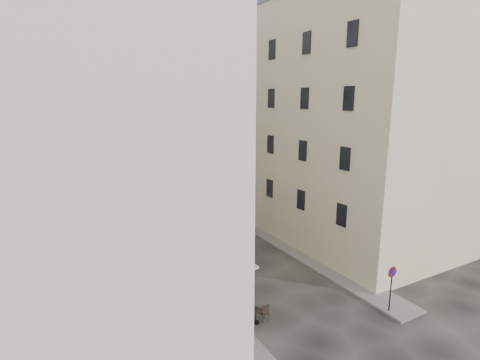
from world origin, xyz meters
TOP-DOWN VIEW (x-y plane):
  - ground at (0.00, 0.00)m, footprint 90.00×90.00m
  - sidewalk_left at (-4.50, 4.00)m, footprint 2.00×22.00m
  - sidewalk_right at (4.50, 3.00)m, footprint 2.00×18.00m
  - building_left at (-10.50, 3.00)m, footprint 12.20×16.20m
  - building_right at (10.50, 3.50)m, footprint 12.20×14.20m
  - building_back at (-1.00, 19.00)m, footprint 18.20×10.20m
  - cafe_storefront at (-4.32, 1.00)m, footprint 1.74×7.30m
  - stone_steps at (0.00, 12.57)m, footprint 9.00×3.15m
  - bollard_near at (-3.25, -1.00)m, footprint 0.12×0.12m
  - bollard_mid at (-3.25, 2.50)m, footprint 0.12×0.12m
  - bollard_far at (-3.25, 6.00)m, footprint 0.12×0.12m
  - no_parking_sign at (3.77, -5.01)m, footprint 0.60×0.10m
  - bistro_table_a at (-2.85, -2.41)m, footprint 1.33×0.62m
  - bistro_table_b at (-3.06, -0.33)m, footprint 1.39×0.65m
  - bistro_table_c at (-3.20, 0.87)m, footprint 1.38×0.65m
  - bistro_table_d at (-2.54, 2.54)m, footprint 1.37×0.64m
  - bistro_table_e at (-3.54, 3.92)m, footprint 1.19×0.56m
  - pedestrian at (-2.42, 3.05)m, footprint 0.62×0.47m

SIDE VIEW (x-z plane):
  - ground at x=0.00m, z-range 0.00..0.00m
  - sidewalk_left at x=-4.50m, z-range 0.00..0.12m
  - sidewalk_right at x=4.50m, z-range 0.00..0.12m
  - stone_steps at x=0.00m, z-range 0.00..0.80m
  - bistro_table_e at x=-3.54m, z-range 0.01..0.85m
  - bistro_table_a at x=-2.85m, z-range 0.01..0.95m
  - bistro_table_d at x=-2.54m, z-range 0.01..0.97m
  - bistro_table_c at x=-3.20m, z-range 0.01..0.98m
  - bistro_table_b at x=-3.06m, z-range 0.01..0.99m
  - bollard_near at x=-3.25m, z-range 0.04..1.02m
  - bollard_mid at x=-3.25m, z-range 0.04..1.02m
  - bollard_far at x=-3.25m, z-range 0.04..1.02m
  - pedestrian at x=-2.42m, z-range 0.00..1.55m
  - no_parking_sign at x=3.77m, z-range 0.55..3.18m
  - cafe_storefront at x=-4.32m, z-range 0.13..3.63m
  - building_right at x=10.50m, z-range 0.01..18.61m
  - building_back at x=-1.00m, z-range 0.01..18.61m
  - building_left at x=-10.50m, z-range 0.01..20.61m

